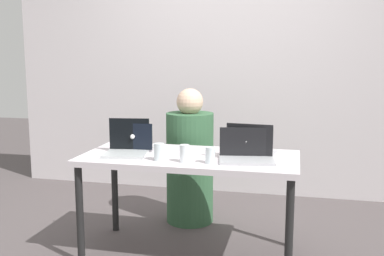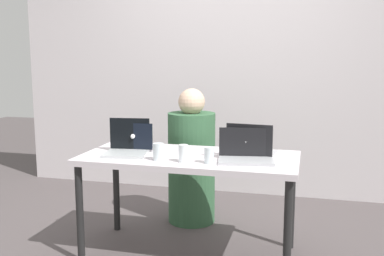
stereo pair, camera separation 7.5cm
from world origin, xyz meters
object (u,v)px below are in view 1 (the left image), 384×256
at_px(laptop_front_left, 127,147).
at_px(water_glass_right, 210,156).
at_px(laptop_back_left, 136,144).
at_px(water_glass_center, 184,155).
at_px(water_glass_left, 159,153).
at_px(laptop_back_right, 251,148).
at_px(laptop_front_right, 247,154).
at_px(person_at_center, 190,163).

relative_size(laptop_front_left, water_glass_right, 3.06).
bearing_deg(laptop_back_left, laptop_front_left, 82.75).
bearing_deg(water_glass_center, water_glass_right, 2.48).
relative_size(water_glass_left, water_glass_center, 0.99).
relative_size(laptop_back_left, water_glass_center, 2.56).
bearing_deg(laptop_back_right, water_glass_right, 58.24).
bearing_deg(laptop_front_right, water_glass_right, -160.42).
bearing_deg(water_glass_right, laptop_back_left, 154.54).
bearing_deg(water_glass_right, water_glass_left, 179.34).
xyz_separation_m(person_at_center, water_glass_left, (-0.01, -0.83, 0.27)).
bearing_deg(person_at_center, laptop_front_left, 51.26).
bearing_deg(laptop_back_left, laptop_back_right, 177.97).
height_order(laptop_back_left, water_glass_center, laptop_back_left).
bearing_deg(water_glass_right, water_glass_center, -177.52).
xyz_separation_m(laptop_front_left, water_glass_right, (0.62, -0.14, -0.01)).
xyz_separation_m(person_at_center, water_glass_center, (0.17, -0.85, 0.27)).
bearing_deg(laptop_back_right, person_at_center, -37.81).
bearing_deg(laptop_front_right, person_at_center, 117.96).
relative_size(laptop_front_left, laptop_back_left, 1.09).
xyz_separation_m(water_glass_right, water_glass_center, (-0.17, -0.01, 0.00)).
bearing_deg(laptop_front_right, water_glass_center, -171.09).
relative_size(person_at_center, laptop_back_right, 3.37).
xyz_separation_m(laptop_front_right, laptop_back_right, (0.01, 0.18, 0.00)).
height_order(laptop_front_left, water_glass_left, laptop_front_left).
distance_m(laptop_front_left, laptop_back_left, 0.15).
bearing_deg(laptop_front_right, laptop_back_left, 158.95).
height_order(person_at_center, laptop_back_right, person_at_center).
height_order(person_at_center, laptop_front_right, person_at_center).
bearing_deg(water_glass_center, laptop_front_right, 18.56).
relative_size(laptop_front_right, water_glass_right, 3.68).
xyz_separation_m(person_at_center, laptop_back_left, (-0.27, -0.55, 0.26)).
relative_size(laptop_front_left, laptop_front_right, 0.83).
bearing_deg(water_glass_left, laptop_front_right, 11.94).
height_order(person_at_center, water_glass_right, person_at_center).
distance_m(water_glass_left, water_glass_center, 0.17).
xyz_separation_m(person_at_center, laptop_front_left, (-0.28, -0.70, 0.27)).
height_order(person_at_center, laptop_front_left, person_at_center).
bearing_deg(water_glass_right, laptop_back_right, 52.57).
bearing_deg(water_glass_center, laptop_back_left, 146.01).
distance_m(person_at_center, laptop_back_left, 0.67).
relative_size(laptop_front_left, water_glass_center, 2.80).
height_order(laptop_front_right, laptop_back_right, laptop_back_right).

